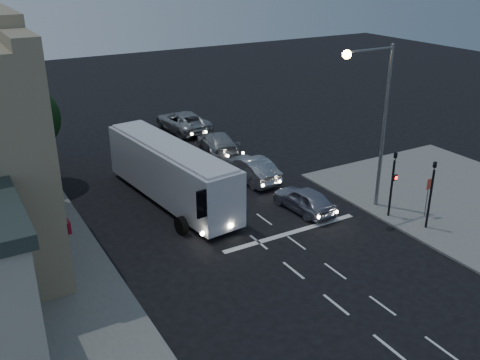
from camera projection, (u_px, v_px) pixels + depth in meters
ground at (281, 260)px, 25.06m from camera, size 120.00×120.00×0.00m
road_markings at (266, 226)px, 28.30m from camera, size 8.00×30.55×0.01m
tour_bus at (171, 171)px, 30.47m from camera, size 3.58×11.49×3.47m
car_suv at (304, 199)px, 29.73m from camera, size 1.93×4.20×1.39m
car_sedan_a at (251, 169)px, 33.81m from camera, size 1.79×4.78×1.56m
car_sedan_b at (217, 142)px, 38.74m from camera, size 2.99×5.38×1.47m
car_sedan_c at (183, 121)px, 43.40m from camera, size 3.01×6.02×1.64m
traffic_signal_main at (393, 177)px, 28.27m from camera, size 0.25×0.35×4.10m
traffic_signal_side at (432, 187)px, 27.01m from camera, size 0.18×0.15×4.10m
regulatory_sign at (429, 191)px, 28.56m from camera, size 0.45×0.12×2.20m
streetlight at (377, 110)px, 28.01m from camera, size 3.32×0.44×9.00m
street_tree at (25, 116)px, 31.53m from camera, size 4.00×4.00×6.20m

